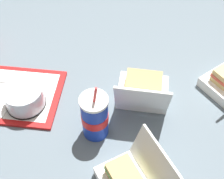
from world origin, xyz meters
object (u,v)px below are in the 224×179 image
food_tray (9,94)px  plastic_fork (13,82)px  cake_container (24,97)px  clamshell_sandwich_front (143,90)px  soda_cup_corner (95,116)px

food_tray → plastic_fork: 0.05m
cake_container → clamshell_sandwich_front: bearing=8.4°
plastic_fork → soda_cup_corner: 0.38m
plastic_fork → soda_cup_corner: size_ratio=0.47×
food_tray → clamshell_sandwich_front: (0.48, 0.02, 0.04)m
plastic_fork → food_tray: bearing=-86.6°
cake_container → clamshell_sandwich_front: size_ratio=0.64×
plastic_fork → clamshell_sandwich_front: bearing=-0.0°
food_tray → soda_cup_corner: soda_cup_corner is taller
food_tray → soda_cup_corner: 0.36m
food_tray → cake_container: cake_container is taller
cake_container → plastic_fork: bearing=127.9°
food_tray → cake_container: 0.10m
food_tray → cake_container: bearing=-30.6°
plastic_fork → clamshell_sandwich_front: (0.48, -0.04, 0.03)m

